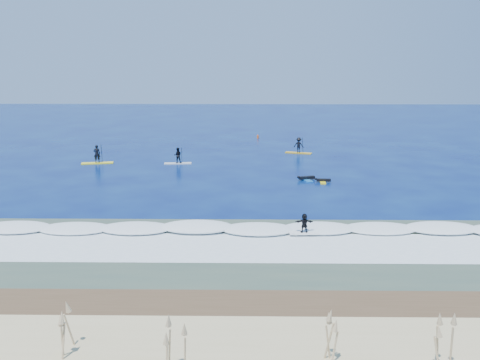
{
  "coord_description": "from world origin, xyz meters",
  "views": [
    {
      "loc": [
        0.29,
        -43.09,
        11.27
      ],
      "look_at": [
        -0.34,
        1.93,
        0.6
      ],
      "focal_mm": 40.0,
      "sensor_mm": 36.0,
      "label": 1
    }
  ],
  "objects_px": {
    "sup_paddler_left": "(97,157)",
    "prone_paddler_far": "(306,178)",
    "marker_buoy": "(258,137)",
    "sup_paddler_right": "(299,146)",
    "prone_paddler_near": "(323,181)",
    "wave_surfer": "(304,225)",
    "sup_paddler_center": "(178,157)"
  },
  "relations": [
    {
      "from": "prone_paddler_far",
      "to": "wave_surfer",
      "type": "relative_size",
      "value": 1.19
    },
    {
      "from": "sup_paddler_right",
      "to": "wave_surfer",
      "type": "bearing_deg",
      "value": -77.14
    },
    {
      "from": "sup_paddler_left",
      "to": "sup_paddler_center",
      "type": "height_order",
      "value": "sup_paddler_left"
    },
    {
      "from": "sup_paddler_left",
      "to": "prone_paddler_far",
      "type": "distance_m",
      "value": 22.37
    },
    {
      "from": "sup_paddler_left",
      "to": "sup_paddler_center",
      "type": "bearing_deg",
      "value": -11.58
    },
    {
      "from": "prone_paddler_near",
      "to": "marker_buoy",
      "type": "distance_m",
      "value": 25.83
    },
    {
      "from": "sup_paddler_right",
      "to": "prone_paddler_near",
      "type": "height_order",
      "value": "sup_paddler_right"
    },
    {
      "from": "sup_paddler_right",
      "to": "wave_surfer",
      "type": "xyz_separation_m",
      "value": [
        -2.34,
        -28.93,
        -0.07
      ]
    },
    {
      "from": "sup_paddler_center",
      "to": "marker_buoy",
      "type": "xyz_separation_m",
      "value": [
        8.71,
        17.26,
        -0.46
      ]
    },
    {
      "from": "sup_paddler_left",
      "to": "sup_paddler_right",
      "type": "distance_m",
      "value": 22.61
    },
    {
      "from": "sup_paddler_left",
      "to": "sup_paddler_right",
      "type": "xyz_separation_m",
      "value": [
        21.74,
        6.21,
        0.12
      ]
    },
    {
      "from": "sup_paddler_center",
      "to": "prone_paddler_far",
      "type": "height_order",
      "value": "sup_paddler_center"
    },
    {
      "from": "prone_paddler_far",
      "to": "wave_surfer",
      "type": "height_order",
      "value": "wave_surfer"
    },
    {
      "from": "sup_paddler_left",
      "to": "prone_paddler_near",
      "type": "distance_m",
      "value": 23.99
    },
    {
      "from": "sup_paddler_left",
      "to": "sup_paddler_center",
      "type": "distance_m",
      "value": 8.5
    },
    {
      "from": "prone_paddler_far",
      "to": "sup_paddler_left",
      "type": "bearing_deg",
      "value": 53.51
    },
    {
      "from": "sup_paddler_center",
      "to": "wave_surfer",
      "type": "relative_size",
      "value": 1.55
    },
    {
      "from": "wave_surfer",
      "to": "marker_buoy",
      "type": "relative_size",
      "value": 2.91
    },
    {
      "from": "sup_paddler_left",
      "to": "marker_buoy",
      "type": "height_order",
      "value": "sup_paddler_left"
    },
    {
      "from": "sup_paddler_left",
      "to": "prone_paddler_near",
      "type": "relative_size",
      "value": 1.82
    },
    {
      "from": "wave_surfer",
      "to": "sup_paddler_center",
      "type": "bearing_deg",
      "value": 113.4
    },
    {
      "from": "sup_paddler_right",
      "to": "marker_buoy",
      "type": "height_order",
      "value": "sup_paddler_right"
    },
    {
      "from": "wave_surfer",
      "to": "prone_paddler_far",
      "type": "bearing_deg",
      "value": 81.25
    },
    {
      "from": "sup_paddler_center",
      "to": "prone_paddler_near",
      "type": "distance_m",
      "value": 16.21
    },
    {
      "from": "wave_surfer",
      "to": "marker_buoy",
      "type": "bearing_deg",
      "value": 90.85
    },
    {
      "from": "prone_paddler_far",
      "to": "wave_surfer",
      "type": "xyz_separation_m",
      "value": [
        -1.76,
        -15.47,
        0.61
      ]
    },
    {
      "from": "wave_surfer",
      "to": "marker_buoy",
      "type": "height_order",
      "value": "wave_surfer"
    },
    {
      "from": "sup_paddler_right",
      "to": "prone_paddler_near",
      "type": "distance_m",
      "value": 14.32
    },
    {
      "from": "sup_paddler_center",
      "to": "sup_paddler_right",
      "type": "bearing_deg",
      "value": 20.05
    },
    {
      "from": "sup_paddler_left",
      "to": "sup_paddler_center",
      "type": "relative_size",
      "value": 1.17
    },
    {
      "from": "prone_paddler_near",
      "to": "marker_buoy",
      "type": "xyz_separation_m",
      "value": [
        -5.37,
        25.26,
        0.15
      ]
    },
    {
      "from": "sup_paddler_right",
      "to": "wave_surfer",
      "type": "height_order",
      "value": "sup_paddler_right"
    }
  ]
}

